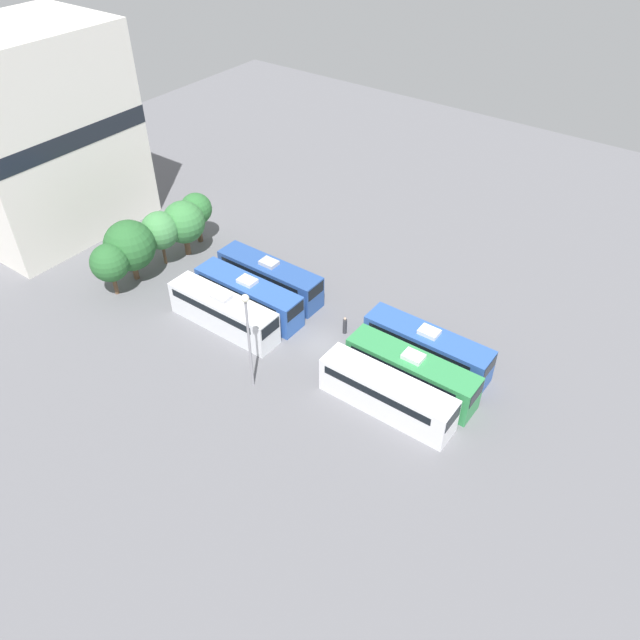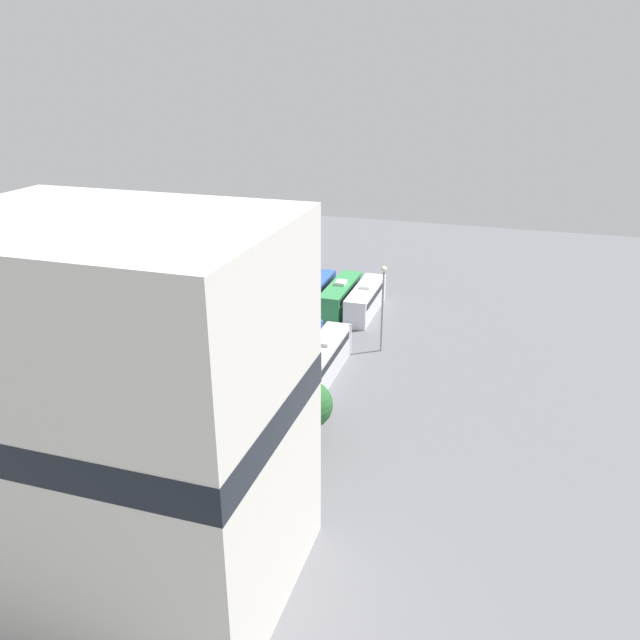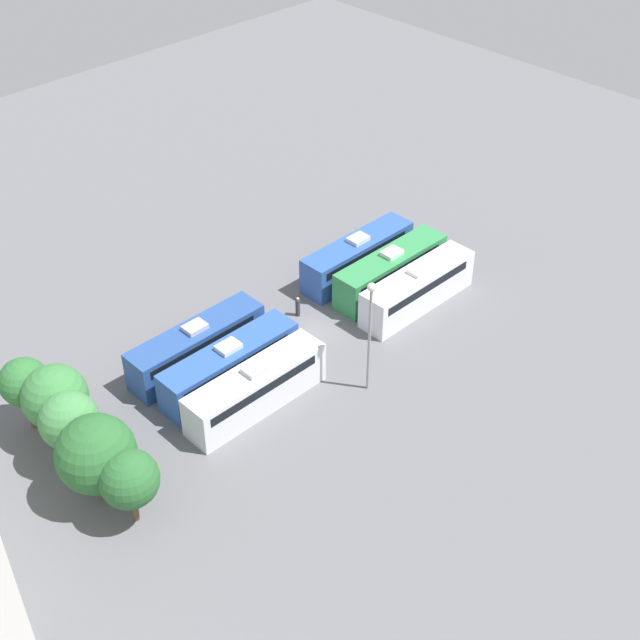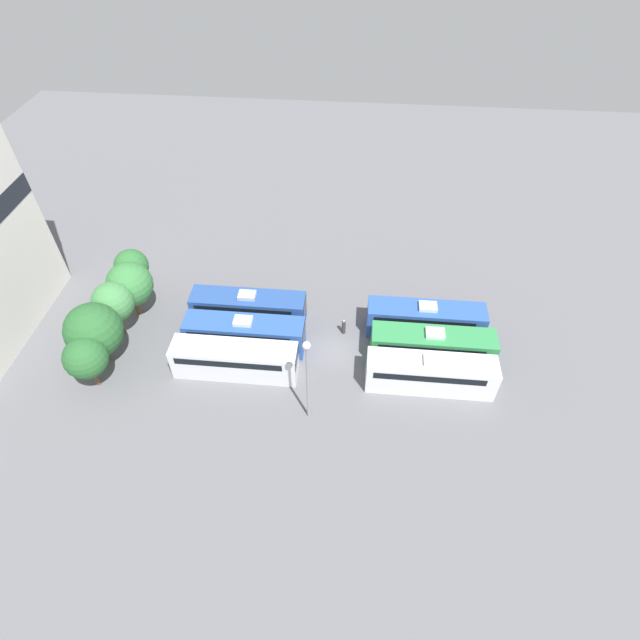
% 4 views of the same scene
% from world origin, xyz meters
% --- Properties ---
extents(ground_plane, '(112.30, 112.30, 0.00)m').
position_xyz_m(ground_plane, '(0.00, 0.00, 0.00)').
color(ground_plane, slate).
extents(bus_0, '(2.56, 10.72, 3.47)m').
position_xyz_m(bus_0, '(-3.07, -8.18, 1.71)').
color(bus_0, white).
rests_on(bus_0, ground_plane).
extents(bus_1, '(2.56, 10.72, 3.47)m').
position_xyz_m(bus_1, '(0.01, -8.51, 1.71)').
color(bus_1, '#338C4C').
rests_on(bus_1, ground_plane).
extents(bus_2, '(2.56, 10.72, 3.47)m').
position_xyz_m(bus_2, '(3.27, -8.10, 1.71)').
color(bus_2, '#2D56A8').
rests_on(bus_2, ground_plane).
extents(bus_3, '(2.56, 10.72, 3.47)m').
position_xyz_m(bus_3, '(-3.09, 8.38, 1.71)').
color(bus_3, silver).
rests_on(bus_3, ground_plane).
extents(bus_4, '(2.56, 10.72, 3.47)m').
position_xyz_m(bus_4, '(-0.06, 8.13, 1.71)').
color(bus_4, '#2D56A8').
rests_on(bus_4, ground_plane).
extents(bus_5, '(2.56, 10.72, 3.47)m').
position_xyz_m(bus_5, '(3.25, 8.42, 1.71)').
color(bus_5, '#284C93').
rests_on(bus_5, ground_plane).
extents(worker_person, '(0.36, 0.36, 1.70)m').
position_xyz_m(worker_person, '(2.44, -0.66, 0.79)').
color(worker_person, '#333338').
rests_on(worker_person, ground_plane).
extents(light_pole, '(0.60, 0.60, 8.91)m').
position_xyz_m(light_pole, '(-7.06, 1.61, 5.93)').
color(light_pole, gray).
rests_on(light_pole, ground_plane).
extents(tree_0, '(3.55, 3.55, 5.24)m').
position_xyz_m(tree_0, '(-5.51, 19.91, 3.44)').
color(tree_0, brown).
rests_on(tree_0, ground_plane).
extents(tree_1, '(4.83, 4.83, 6.16)m').
position_xyz_m(tree_1, '(-2.77, 20.30, 3.73)').
color(tree_1, brown).
rests_on(tree_1, ground_plane).
extents(tree_2, '(3.72, 3.72, 5.67)m').
position_xyz_m(tree_2, '(0.70, 19.96, 3.80)').
color(tree_2, brown).
rests_on(tree_2, ground_plane).
extents(tree_3, '(4.24, 4.24, 5.83)m').
position_xyz_m(tree_3, '(3.29, 19.39, 3.69)').
color(tree_3, brown).
rests_on(tree_3, ground_plane).
extents(tree_4, '(3.24, 3.24, 5.45)m').
position_xyz_m(tree_4, '(5.77, 20.13, 3.77)').
color(tree_4, brown).
rests_on(tree_4, ground_plane).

